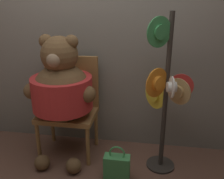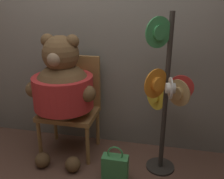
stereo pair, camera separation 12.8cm
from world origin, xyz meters
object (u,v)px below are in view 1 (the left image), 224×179
handbag_on_ground (117,167)px  teddy_bear (62,89)px  chair (69,102)px

handbag_on_ground → teddy_bear: bearing=155.1°
teddy_bear → handbag_on_ground: bearing=-24.9°
chair → teddy_bear: 0.26m
chair → handbag_on_ground: bearing=-37.1°
chair → teddy_bear: size_ratio=0.80×
teddy_bear → handbag_on_ground: 0.91m
teddy_bear → handbag_on_ground: size_ratio=3.72×
teddy_bear → chair: bearing=85.2°
chair → teddy_bear: (-0.01, -0.16, 0.21)m
chair → handbag_on_ground: 0.84m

